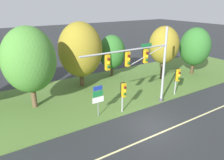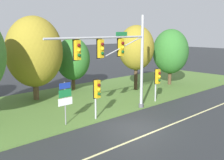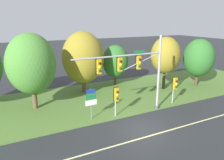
{
  "view_description": "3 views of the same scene",
  "coord_description": "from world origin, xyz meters",
  "px_view_note": "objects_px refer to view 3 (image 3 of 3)",
  "views": [
    {
      "loc": [
        -11.1,
        -11.14,
        9.43
      ],
      "look_at": [
        -1.41,
        3.87,
        2.95
      ],
      "focal_mm": 35.0,
      "sensor_mm": 36.0,
      "label": 1
    },
    {
      "loc": [
        -13.09,
        -11.27,
        6.22
      ],
      "look_at": [
        1.5,
        3.85,
        2.44
      ],
      "focal_mm": 45.0,
      "sensor_mm": 36.0,
      "label": 2
    },
    {
      "loc": [
        -9.51,
        -13.34,
        8.74
      ],
      "look_at": [
        -0.76,
        3.96,
        3.29
      ],
      "focal_mm": 35.0,
      "sensor_mm": 36.0,
      "label": 3
    }
  ],
  "objects_px": {
    "traffic_signal_mast": "(135,68)",
    "tree_tall_centre": "(166,55)",
    "tree_right_far": "(199,58)",
    "tree_mid_verge": "(115,61)",
    "route_sign_post": "(91,100)",
    "pedestrian_signal_further_along": "(116,96)",
    "tree_behind_signpost": "(83,58)",
    "pedestrian_signal_near_kerb": "(175,85)",
    "tree_left_of_mast": "(31,64)"
  },
  "relations": [
    {
      "from": "pedestrian_signal_further_along",
      "to": "tree_mid_verge",
      "type": "xyz_separation_m",
      "value": [
        4.63,
        9.06,
        1.2
      ]
    },
    {
      "from": "tree_behind_signpost",
      "to": "tree_mid_verge",
      "type": "bearing_deg",
      "value": 11.96
    },
    {
      "from": "tree_mid_verge",
      "to": "tree_tall_centre",
      "type": "relative_size",
      "value": 0.82
    },
    {
      "from": "traffic_signal_mast",
      "to": "pedestrian_signal_near_kerb",
      "type": "height_order",
      "value": "traffic_signal_mast"
    },
    {
      "from": "traffic_signal_mast",
      "to": "tree_tall_centre",
      "type": "xyz_separation_m",
      "value": [
        7.51,
        4.82,
        -0.1
      ]
    },
    {
      "from": "traffic_signal_mast",
      "to": "tree_mid_verge",
      "type": "distance_m",
      "value": 9.68
    },
    {
      "from": "route_sign_post",
      "to": "pedestrian_signal_further_along",
      "type": "bearing_deg",
      "value": -15.69
    },
    {
      "from": "tree_mid_verge",
      "to": "tree_behind_signpost",
      "type": "bearing_deg",
      "value": -168.04
    },
    {
      "from": "route_sign_post",
      "to": "tree_tall_centre",
      "type": "bearing_deg",
      "value": 19.45
    },
    {
      "from": "tree_behind_signpost",
      "to": "pedestrian_signal_near_kerb",
      "type": "bearing_deg",
      "value": -47.99
    },
    {
      "from": "route_sign_post",
      "to": "tree_right_far",
      "type": "bearing_deg",
      "value": 11.24
    },
    {
      "from": "traffic_signal_mast",
      "to": "route_sign_post",
      "type": "height_order",
      "value": "traffic_signal_mast"
    },
    {
      "from": "pedestrian_signal_further_along",
      "to": "tree_tall_centre",
      "type": "distance_m",
      "value": 10.7
    },
    {
      "from": "traffic_signal_mast",
      "to": "tree_right_far",
      "type": "bearing_deg",
      "value": 17.92
    },
    {
      "from": "traffic_signal_mast",
      "to": "tree_right_far",
      "type": "relative_size",
      "value": 1.41
    },
    {
      "from": "route_sign_post",
      "to": "tree_left_of_mast",
      "type": "xyz_separation_m",
      "value": [
        -4.11,
        4.8,
        2.7
      ]
    },
    {
      "from": "route_sign_post",
      "to": "tree_left_of_mast",
      "type": "height_order",
      "value": "tree_left_of_mast"
    },
    {
      "from": "traffic_signal_mast",
      "to": "pedestrian_signal_further_along",
      "type": "xyz_separation_m",
      "value": [
        -1.83,
        0.13,
        -2.4
      ]
    },
    {
      "from": "pedestrian_signal_further_along",
      "to": "tree_behind_signpost",
      "type": "distance_m",
      "value": 8.34
    },
    {
      "from": "pedestrian_signal_near_kerb",
      "to": "route_sign_post",
      "type": "relative_size",
      "value": 1.01
    },
    {
      "from": "tree_left_of_mast",
      "to": "tree_right_far",
      "type": "bearing_deg",
      "value": -4.27
    },
    {
      "from": "tree_tall_centre",
      "to": "tree_right_far",
      "type": "height_order",
      "value": "tree_tall_centre"
    },
    {
      "from": "tree_left_of_mast",
      "to": "tree_right_far",
      "type": "distance_m",
      "value": 20.6
    },
    {
      "from": "tree_left_of_mast",
      "to": "tree_behind_signpost",
      "type": "distance_m",
      "value": 6.64
    },
    {
      "from": "route_sign_post",
      "to": "tree_behind_signpost",
      "type": "xyz_separation_m",
      "value": [
        1.98,
        7.42,
        2.41
      ]
    },
    {
      "from": "tree_tall_centre",
      "to": "tree_right_far",
      "type": "relative_size",
      "value": 1.06
    },
    {
      "from": "pedestrian_signal_near_kerb",
      "to": "tree_tall_centre",
      "type": "bearing_deg",
      "value": 61.99
    },
    {
      "from": "tree_left_of_mast",
      "to": "tree_mid_verge",
      "type": "relative_size",
      "value": 1.39
    },
    {
      "from": "tree_tall_centre",
      "to": "route_sign_post",
      "type": "bearing_deg",
      "value": -160.55
    },
    {
      "from": "pedestrian_signal_further_along",
      "to": "tree_mid_verge",
      "type": "height_order",
      "value": "tree_mid_verge"
    },
    {
      "from": "tree_left_of_mast",
      "to": "tree_tall_centre",
      "type": "relative_size",
      "value": 1.13
    },
    {
      "from": "pedestrian_signal_near_kerb",
      "to": "tree_mid_verge",
      "type": "distance_m",
      "value": 9.29
    },
    {
      "from": "route_sign_post",
      "to": "tree_mid_verge",
      "type": "height_order",
      "value": "tree_mid_verge"
    },
    {
      "from": "route_sign_post",
      "to": "tree_mid_verge",
      "type": "xyz_separation_m",
      "value": [
        6.82,
        8.44,
        1.38
      ]
    },
    {
      "from": "tree_left_of_mast",
      "to": "tree_tall_centre",
      "type": "bearing_deg",
      "value": -2.66
    },
    {
      "from": "traffic_signal_mast",
      "to": "tree_left_of_mast",
      "type": "height_order",
      "value": "tree_left_of_mast"
    },
    {
      "from": "route_sign_post",
      "to": "tree_mid_verge",
      "type": "distance_m",
      "value": 10.94
    },
    {
      "from": "pedestrian_signal_further_along",
      "to": "tree_mid_verge",
      "type": "relative_size",
      "value": 0.52
    },
    {
      "from": "traffic_signal_mast",
      "to": "tree_tall_centre",
      "type": "bearing_deg",
      "value": 32.68
    },
    {
      "from": "traffic_signal_mast",
      "to": "tree_mid_verge",
      "type": "bearing_deg",
      "value": 73.04
    },
    {
      "from": "route_sign_post",
      "to": "tree_right_far",
      "type": "distance_m",
      "value": 16.85
    },
    {
      "from": "pedestrian_signal_near_kerb",
      "to": "pedestrian_signal_further_along",
      "type": "distance_m",
      "value": 6.92
    },
    {
      "from": "pedestrian_signal_further_along",
      "to": "tree_mid_verge",
      "type": "distance_m",
      "value": 10.24
    },
    {
      "from": "pedestrian_signal_near_kerb",
      "to": "tree_left_of_mast",
      "type": "xyz_separation_m",
      "value": [
        -13.21,
        5.28,
        2.46
      ]
    },
    {
      "from": "tree_tall_centre",
      "to": "tree_right_far",
      "type": "distance_m",
      "value": 4.99
    },
    {
      "from": "traffic_signal_mast",
      "to": "tree_tall_centre",
      "type": "relative_size",
      "value": 1.33
    },
    {
      "from": "tree_behind_signpost",
      "to": "route_sign_post",
      "type": "bearing_deg",
      "value": -104.97
    },
    {
      "from": "route_sign_post",
      "to": "tree_right_far",
      "type": "height_order",
      "value": "tree_right_far"
    },
    {
      "from": "tree_behind_signpost",
      "to": "tree_tall_centre",
      "type": "relative_size",
      "value": 1.11
    },
    {
      "from": "pedestrian_signal_further_along",
      "to": "route_sign_post",
      "type": "relative_size",
      "value": 1.0
    }
  ]
}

